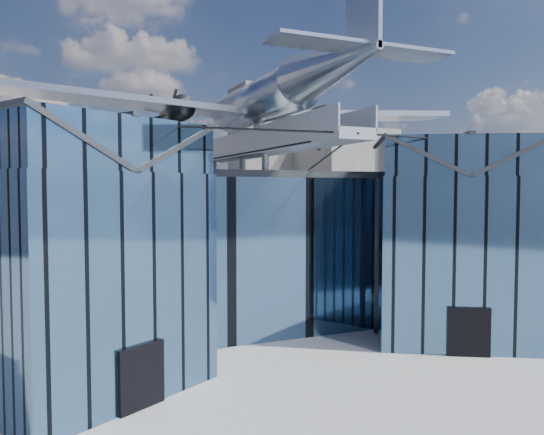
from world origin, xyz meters
name	(u,v)px	position (x,y,z in m)	size (l,w,h in m)	color
ground_plane	(286,352)	(0.00, 0.00, 0.00)	(120.00, 120.00, 0.00)	gray
museum	(248,241)	(0.00, 5.82, 5.54)	(32.88, 24.50, 17.60)	#436689
bg_towers	(147,181)	(1.45, 50.49, 10.01)	(77.00, 24.50, 26.00)	slate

